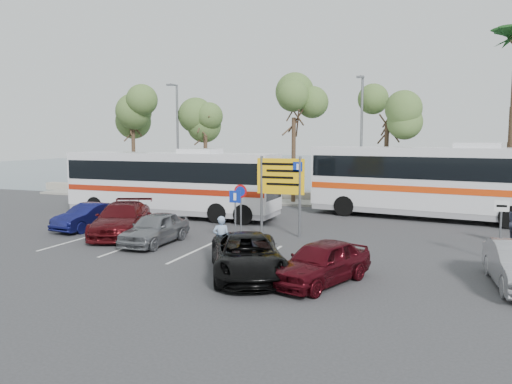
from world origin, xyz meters
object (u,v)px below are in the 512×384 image
(car_blue, at_px, (89,217))
(car_red, at_px, (321,262))
(street_lamp_right, at_px, (361,135))
(street_lamp_left, at_px, (177,135))
(car_silver_a, at_px, (155,228))
(car_maroon, at_px, (122,219))
(coach_bus_left, at_px, (171,185))
(suv_black, at_px, (247,256))
(pedestrian_near, at_px, (221,239))
(coach_bus_right, at_px, (436,184))
(direction_sign, at_px, (281,182))

(car_blue, distance_m, car_red, 13.53)
(street_lamp_right, distance_m, car_red, 17.53)
(street_lamp_left, height_order, car_silver_a, street_lamp_left)
(car_blue, xyz_separation_m, car_maroon, (2.40, -0.70, 0.11))
(car_red, bearing_deg, coach_bus_left, 159.26)
(street_lamp_left, relative_size, suv_black, 1.68)
(car_silver_a, bearing_deg, pedestrian_near, -24.59)
(coach_bus_left, height_order, coach_bus_right, coach_bus_right)
(direction_sign, relative_size, car_red, 0.93)
(street_lamp_left, xyz_separation_m, car_blue, (1.83, -12.02, -3.97))
(street_lamp_left, xyz_separation_m, suv_black, (12.00, -17.02, -3.94))
(pedestrian_near, bearing_deg, car_maroon, -45.88)
(direction_sign, xyz_separation_m, car_red, (3.40, -6.70, -1.77))
(suv_black, bearing_deg, car_blue, 127.64)
(suv_black, bearing_deg, car_silver_a, 123.07)
(street_lamp_right, distance_m, coach_bus_right, 6.04)
(coach_bus_left, distance_m, coach_bus_right, 14.56)
(car_silver_a, xyz_separation_m, car_red, (7.78, -3.20, 0.00))
(pedestrian_near, bearing_deg, suv_black, 114.97)
(car_blue, height_order, car_red, car_red)
(street_lamp_left, relative_size, coach_bus_right, 0.59)
(coach_bus_left, xyz_separation_m, car_blue, (-1.67, -5.00, -1.15))
(direction_sign, distance_m, suv_black, 7.00)
(direction_sign, xyz_separation_m, coach_bus_right, (6.50, 7.30, -0.50))
(coach_bus_left, height_order, car_blue, coach_bus_left)
(coach_bus_left, bearing_deg, car_silver_a, -65.32)
(coach_bus_left, relative_size, coach_bus_right, 0.90)
(coach_bus_right, bearing_deg, car_silver_a, -135.19)
(car_maroon, relative_size, pedestrian_near, 3.09)
(car_silver_a, xyz_separation_m, pedestrian_near, (3.79, -1.70, 0.16))
(car_silver_a, bearing_deg, coach_bus_left, 114.19)
(coach_bus_right, distance_m, car_red, 14.39)
(car_blue, xyz_separation_m, pedestrian_near, (8.59, -3.50, 0.20))
(coach_bus_right, distance_m, suv_black, 15.09)
(street_lamp_left, bearing_deg, street_lamp_right, 0.00)
(coach_bus_left, xyz_separation_m, car_maroon, (0.73, -5.70, -1.04))
(street_lamp_right, xyz_separation_m, direction_sign, (-2.00, -10.32, -2.17))
(car_silver_a, relative_size, pedestrian_near, 2.35)
(car_silver_a, distance_m, pedestrian_near, 4.16)
(suv_black, bearing_deg, direction_sign, 72.29)
(coach_bus_right, distance_m, car_silver_a, 15.38)
(street_lamp_left, height_order, suv_black, street_lamp_left)
(street_lamp_right, height_order, coach_bus_right, street_lamp_right)
(direction_sign, xyz_separation_m, car_silver_a, (-4.38, -3.50, -1.77))
(car_maroon, height_order, suv_black, car_maroon)
(suv_black, bearing_deg, coach_bus_left, 104.18)
(coach_bus_right, bearing_deg, car_blue, -150.13)
(coach_bus_right, bearing_deg, coach_bus_left, -164.05)
(direction_sign, bearing_deg, car_blue, -169.52)
(car_maroon, bearing_deg, car_blue, 143.22)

